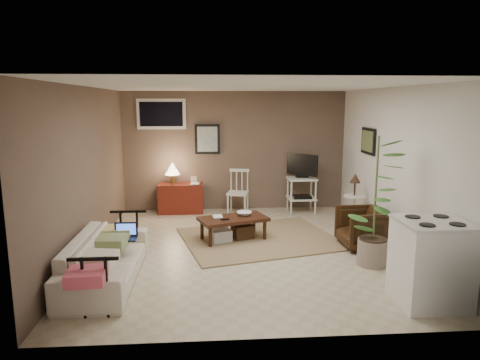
{
  "coord_description": "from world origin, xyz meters",
  "views": [
    {
      "loc": [
        -0.51,
        -6.14,
        2.17
      ],
      "look_at": [
        -0.04,
        0.35,
        0.99
      ],
      "focal_mm": 32.0,
      "sensor_mm": 36.0,
      "label": 1
    }
  ],
  "objects": [
    {
      "name": "laptop",
      "position": [
        -1.61,
        -0.7,
        0.49
      ],
      "size": [
        0.3,
        0.22,
        0.2
      ],
      "color": "black",
      "rests_on": "sofa"
    },
    {
      "name": "red_console",
      "position": [
        -1.11,
        2.25,
        0.35
      ],
      "size": [
        0.88,
        0.39,
        1.02
      ],
      "color": "maroon",
      "rests_on": "floor"
    },
    {
      "name": "tv_stand",
      "position": [
        1.32,
        2.12,
        0.62
      ],
      "size": [
        0.55,
        0.55,
        1.18
      ],
      "color": "silver",
      "rests_on": "floor"
    },
    {
      "name": "sofa_pillows",
      "position": [
        -1.75,
        -1.26,
        0.46
      ],
      "size": [
        0.37,
        1.84,
        0.13
      ],
      "primitive_type": null,
      "color": "beige",
      "rests_on": "sofa"
    },
    {
      "name": "floor",
      "position": [
        0.0,
        0.0,
        0.0
      ],
      "size": [
        5.0,
        5.0,
        0.0
      ],
      "primitive_type": "plane",
      "color": "#C1B293",
      "rests_on": "ground"
    },
    {
      "name": "book_table",
      "position": [
        -0.47,
        0.45,
        0.48
      ],
      "size": [
        0.15,
        0.03,
        0.21
      ],
      "primitive_type": "imported",
      "rotation": [
        0.0,
        0.0,
        0.1
      ],
      "color": "#3C1D10",
      "rests_on": "coffee_table"
    },
    {
      "name": "art_back",
      "position": [
        -0.55,
        2.48,
        1.45
      ],
      "size": [
        0.5,
        0.03,
        0.6
      ],
      "primitive_type": "cube",
      "color": "black"
    },
    {
      "name": "sofa_end_rails",
      "position": [
        -1.69,
        -1.03,
        0.33
      ],
      "size": [
        0.52,
        1.93,
        0.65
      ],
      "primitive_type": null,
      "color": "black",
      "rests_on": "floor"
    },
    {
      "name": "sofa",
      "position": [
        -1.8,
        -1.03,
        0.38
      ],
      "size": [
        0.56,
        1.93,
        0.76
      ],
      "primitive_type": "imported",
      "rotation": [
        0.0,
        0.0,
        1.57
      ],
      "color": "white",
      "rests_on": "floor"
    },
    {
      "name": "art_right",
      "position": [
        2.23,
        1.05,
        1.52
      ],
      "size": [
        0.03,
        0.6,
        0.45
      ],
      "primitive_type": "cube",
      "color": "black"
    },
    {
      "name": "rug",
      "position": [
        0.28,
        0.44,
        0.01
      ],
      "size": [
        2.76,
        2.42,
        0.02
      ],
      "primitive_type": "cube",
      "rotation": [
        0.0,
        0.0,
        0.25
      ],
      "color": "#967857",
      "rests_on": "floor"
    },
    {
      "name": "window",
      "position": [
        -1.45,
        2.48,
        1.95
      ],
      "size": [
        0.96,
        0.03,
        0.6
      ],
      "primitive_type": "cube",
      "color": "silver"
    },
    {
      "name": "stove",
      "position": [
        1.87,
        -1.9,
        0.47
      ],
      "size": [
        0.72,
        0.67,
        0.94
      ],
      "color": "white",
      "rests_on": "floor"
    },
    {
      "name": "coffee_table",
      "position": [
        -0.15,
        0.41,
        0.22
      ],
      "size": [
        1.18,
        0.86,
        0.4
      ],
      "color": "#3C1D10",
      "rests_on": "floor"
    },
    {
      "name": "bowl",
      "position": [
        0.04,
        0.53,
        0.5
      ],
      "size": [
        0.24,
        0.07,
        0.24
      ],
      "primitive_type": "imported",
      "rotation": [
        0.0,
        0.0,
        -0.06
      ],
      "color": "#3C1D10",
      "rests_on": "coffee_table"
    },
    {
      "name": "spindle_chair",
      "position": [
        0.04,
        2.12,
        0.41
      ],
      "size": [
        0.47,
        0.47,
        0.87
      ],
      "color": "silver",
      "rests_on": "floor"
    },
    {
      "name": "side_table",
      "position": [
        1.99,
        0.95,
        0.6
      ],
      "size": [
        0.36,
        0.36,
        0.98
      ],
      "color": "silver",
      "rests_on": "floor"
    },
    {
      "name": "book_console",
      "position": [
        -0.89,
        2.18,
        0.7
      ],
      "size": [
        0.18,
        0.03,
        0.23
      ],
      "primitive_type": "imported",
      "rotation": [
        0.0,
        0.0,
        -0.06
      ],
      "color": "#3C1D10",
      "rests_on": "red_console"
    },
    {
      "name": "armchair",
      "position": [
        1.79,
        -0.04,
        0.33
      ],
      "size": [
        0.65,
        0.69,
        0.67
      ],
      "primitive_type": "imported",
      "rotation": [
        0.0,
        0.0,
        -1.51
      ],
      "color": "#321C0E",
      "rests_on": "floor"
    },
    {
      "name": "potted_plant",
      "position": [
        1.67,
        -0.76,
        0.95
      ],
      "size": [
        0.44,
        0.44,
        1.78
      ],
      "color": "gray",
      "rests_on": "floor"
    }
  ]
}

